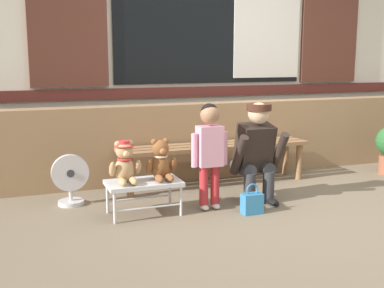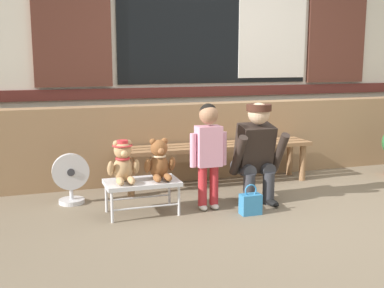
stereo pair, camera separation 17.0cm
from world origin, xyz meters
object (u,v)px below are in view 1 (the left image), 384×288
Objects in this scene: wooden_bench_long at (215,150)px; teddy_bear_with_hat at (125,163)px; small_display_bench at (144,185)px; handbag_on_ground at (252,203)px; floor_fan at (70,180)px; teddy_bear_plain at (161,161)px; child_standing at (210,145)px; adult_crouching at (257,152)px.

teddy_bear_with_hat is (-1.15, -0.73, 0.10)m from wooden_bench_long.
handbag_on_ground is at bearing -19.45° from small_display_bench.
wooden_bench_long is at bearing 8.05° from floor_fan.
teddy_bear_with_hat is 1.16m from handbag_on_ground.
handbag_on_ground is (0.89, -0.32, -0.17)m from small_display_bench.
wooden_bench_long is 7.72× the size of handbag_on_ground.
teddy_bear_plain is 1.34× the size of handbag_on_ground.
child_standing is (0.44, -0.06, 0.13)m from teddy_bear_plain.
handbag_on_ground is 0.57× the size of floor_fan.
teddy_bear_with_hat is (-0.16, 0.00, 0.21)m from small_display_bench.
child_standing reaches higher than handbag_on_ground.
adult_crouching is at bearing -81.44° from wooden_bench_long.
floor_fan is (-0.72, 0.51, -0.23)m from teddy_bear_plain.
adult_crouching is at bearing 6.41° from child_standing.
teddy_bear_with_hat is 1.00× the size of teddy_bear_plain.
wooden_bench_long is at bearing 41.12° from teddy_bear_plain.
small_display_bench is 0.67× the size of adult_crouching.
child_standing is 0.52m from adult_crouching.
teddy_bear_plain is (0.16, 0.00, 0.20)m from small_display_bench.
teddy_bear_with_hat is 0.77m from child_standing.
handbag_on_ground is at bearing -29.53° from floor_fan.
adult_crouching is 1.98× the size of floor_fan.
child_standing is (0.60, -0.05, 0.33)m from small_display_bench.
adult_crouching is at bearing 56.96° from handbag_on_ground.
adult_crouching is at bearing 0.15° from small_display_bench.
child_standing reaches higher than teddy_bear_plain.
teddy_bear_with_hat is at bearing 179.87° from teddy_bear_plain.
teddy_bear_plain is 0.38× the size of adult_crouching.
child_standing is 2.00× the size of floor_fan.
wooden_bench_long is at bearing 98.56° from adult_crouching.
small_display_bench is 2.35× the size of handbag_on_ground.
adult_crouching is at bearing -16.91° from floor_fan.
adult_crouching is (1.10, 0.00, 0.21)m from small_display_bench.
adult_crouching reaches higher than small_display_bench.
adult_crouching is 1.75m from floor_fan.
small_display_bench is 0.76m from floor_fan.
small_display_bench is 0.26m from teddy_bear_with_hat.
teddy_bear_plain is 0.94m from adult_crouching.
teddy_bear_plain is 0.38× the size of child_standing.
child_standing is 3.52× the size of handbag_on_ground.
child_standing is 1.33m from floor_fan.
handbag_on_ground is at bearing -41.38° from child_standing.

